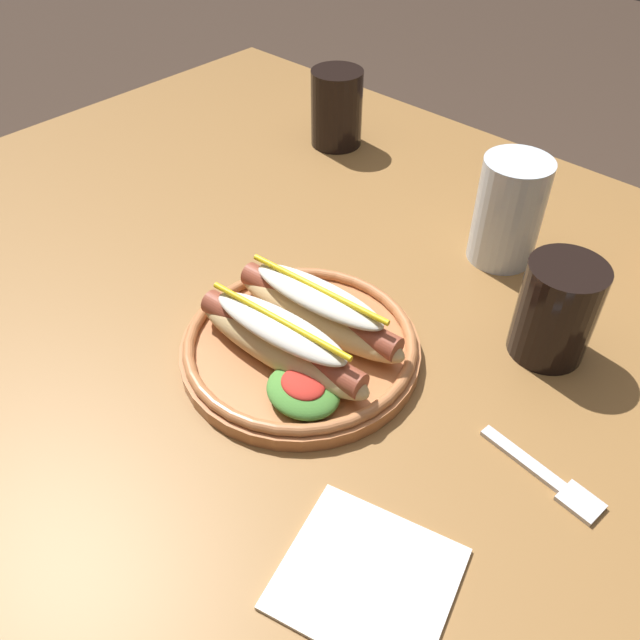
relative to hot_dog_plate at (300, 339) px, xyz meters
name	(u,v)px	position (x,y,z in m)	size (l,w,h in m)	color
ground_plane	(322,572)	(-0.07, 0.11, -0.77)	(8.00, 8.00, 0.00)	#3D2D23
dining_table	(322,338)	(-0.07, 0.11, -0.12)	(1.26, 0.93, 0.74)	olive
hot_dog_plate	(300,339)	(0.00, 0.00, 0.00)	(0.25, 0.25, 0.08)	#B77042
fork	(549,479)	(0.26, 0.04, -0.02)	(0.12, 0.03, 0.00)	silver
soda_cup	(556,310)	(0.18, 0.19, 0.03)	(0.08, 0.08, 0.11)	black
water_cup	(509,211)	(0.06, 0.30, 0.04)	(0.08, 0.08, 0.13)	silver
extra_cup	(337,108)	(-0.29, 0.38, 0.03)	(0.08, 0.08, 0.12)	black
napkin	(367,578)	(0.21, -0.14, -0.02)	(0.13, 0.12, 0.00)	white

